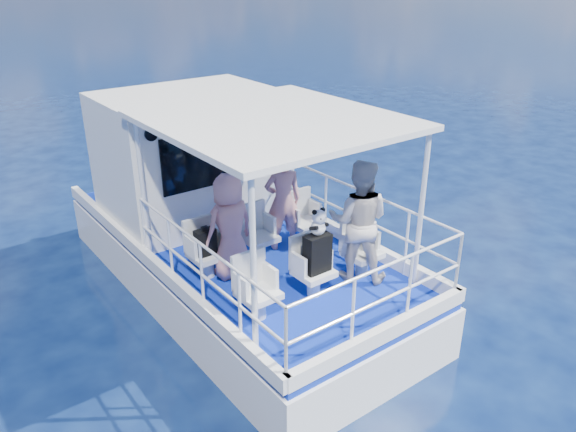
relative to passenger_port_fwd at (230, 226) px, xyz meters
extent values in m
plane|color=#071236|center=(0.61, -0.03, -1.67)|extent=(2000.00, 2000.00, 0.00)
cube|color=white|center=(0.61, 0.97, -1.67)|extent=(3.00, 7.00, 1.60)
cube|color=navy|center=(0.61, 0.97, -0.82)|extent=(2.90, 6.90, 0.10)
cube|color=white|center=(0.61, 2.27, 0.33)|extent=(2.85, 2.00, 2.20)
cube|color=white|center=(0.61, -0.23, 1.47)|extent=(3.00, 3.20, 0.08)
cylinder|color=white|center=(-0.74, -1.73, 0.33)|extent=(0.07, 0.07, 2.20)
cylinder|color=white|center=(1.96, -1.73, 0.33)|extent=(0.07, 0.07, 2.20)
cylinder|color=white|center=(-0.74, 1.17, 0.33)|extent=(0.07, 0.07, 2.20)
cylinder|color=white|center=(1.96, 1.17, 0.33)|extent=(0.07, 0.07, 2.20)
cube|color=silver|center=(-0.29, 0.17, -0.58)|extent=(0.48, 0.46, 0.38)
cube|color=silver|center=(0.61, 0.17, -0.58)|extent=(0.48, 0.46, 0.38)
cube|color=silver|center=(1.51, 0.17, -0.58)|extent=(0.48, 0.46, 0.38)
cube|color=silver|center=(-0.29, -1.13, -0.58)|extent=(0.48, 0.46, 0.38)
cube|color=silver|center=(0.61, -1.13, -0.58)|extent=(0.48, 0.46, 0.38)
cube|color=silver|center=(1.51, -1.13, -0.58)|extent=(0.48, 0.46, 0.38)
imported|color=pink|center=(0.00, 0.00, 0.00)|extent=(0.59, 0.44, 1.54)
imported|color=#D78B8D|center=(1.11, 0.25, 0.03)|extent=(0.68, 0.56, 1.60)
imported|color=beige|center=(1.40, -1.13, 0.11)|extent=(1.07, 1.09, 1.77)
cube|color=black|center=(-0.33, 0.13, -0.20)|extent=(0.29, 0.16, 0.38)
cube|color=black|center=(0.62, -1.17, -0.12)|extent=(0.36, 0.20, 0.53)
cube|color=black|center=(-0.33, 0.13, 0.02)|extent=(0.09, 0.06, 0.06)
camera|label=1|loc=(-3.61, -6.17, 3.35)|focal=35.00mm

